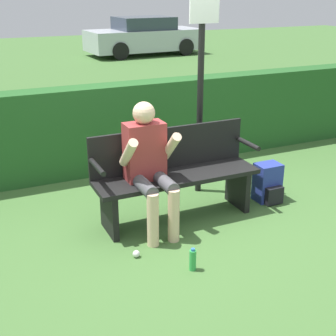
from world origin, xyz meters
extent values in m
plane|color=#426B33|center=(0.00, 0.00, 0.00)|extent=(40.00, 40.00, 0.00)
cube|color=#235623|center=(0.00, 1.65, 0.56)|extent=(12.00, 0.36, 1.12)
cube|color=black|center=(0.00, 0.00, 0.47)|extent=(1.71, 0.46, 0.05)
cube|color=black|center=(0.00, 0.21, 0.71)|extent=(1.71, 0.04, 0.44)
cube|color=black|center=(-0.73, 0.00, 0.22)|extent=(0.06, 0.41, 0.45)
cube|color=black|center=(0.73, 0.00, 0.22)|extent=(0.06, 0.41, 0.45)
cylinder|color=black|center=(-0.83, 0.00, 0.71)|extent=(0.05, 0.41, 0.05)
cylinder|color=black|center=(0.83, 0.00, 0.71)|extent=(0.05, 0.41, 0.05)
cube|color=#993333|center=(-0.33, 0.05, 0.78)|extent=(0.38, 0.22, 0.57)
sphere|color=beige|center=(-0.33, 0.05, 1.16)|extent=(0.21, 0.21, 0.21)
cylinder|color=#4C4C51|center=(-0.44, -0.18, 0.52)|extent=(0.13, 0.44, 0.13)
cylinder|color=#4C4C51|center=(-0.23, -0.18, 0.52)|extent=(0.13, 0.44, 0.13)
cylinder|color=beige|center=(-0.44, -0.40, 0.26)|extent=(0.11, 0.11, 0.52)
cylinder|color=beige|center=(-0.23, -0.40, 0.26)|extent=(0.11, 0.11, 0.52)
cylinder|color=beige|center=(-0.55, -0.09, 0.84)|extent=(0.09, 0.35, 0.35)
cylinder|color=beige|center=(-0.12, -0.09, 0.84)|extent=(0.09, 0.35, 0.35)
cube|color=#283893|center=(1.12, -0.01, 0.22)|extent=(0.27, 0.21, 0.43)
cube|color=black|center=(1.12, -0.15, 0.11)|extent=(0.21, 0.07, 0.20)
cylinder|color=green|center=(-0.29, -0.92, 0.09)|extent=(0.06, 0.06, 0.19)
cylinder|color=#2D66B2|center=(-0.29, -0.92, 0.20)|extent=(0.03, 0.03, 0.02)
cylinder|color=black|center=(0.54, 0.55, 1.11)|extent=(0.07, 0.07, 2.22)
cube|color=silver|center=(0.54, 0.50, 2.04)|extent=(0.34, 0.02, 0.26)
cube|color=#B7BCC6|center=(4.41, 11.93, 0.52)|extent=(4.06, 1.88, 0.70)
cube|color=#333D4C|center=(4.41, 11.93, 1.08)|extent=(1.98, 1.58, 0.43)
cylinder|color=black|center=(5.61, 12.79, 0.29)|extent=(0.58, 0.21, 0.57)
cylinder|color=black|center=(5.69, 11.17, 0.29)|extent=(0.58, 0.21, 0.57)
cylinder|color=black|center=(3.14, 12.68, 0.29)|extent=(0.58, 0.21, 0.57)
cylinder|color=black|center=(3.21, 11.06, 0.29)|extent=(0.58, 0.21, 0.57)
sphere|color=silver|center=(-0.66, -0.53, 0.03)|extent=(0.06, 0.06, 0.06)
camera|label=1|loc=(-1.91, -3.95, 2.26)|focal=50.00mm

